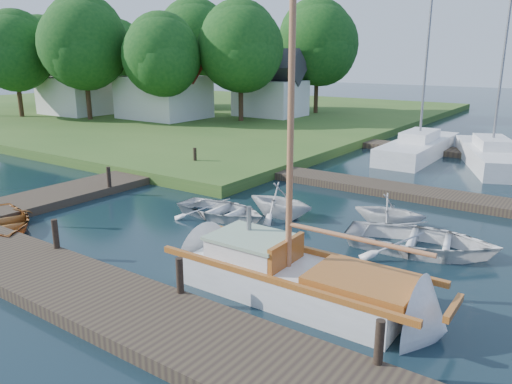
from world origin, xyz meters
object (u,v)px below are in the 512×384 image
Objects in this scene: tree_5 at (117,53)px; house_c at (271,90)px; mooring_post_5 at (195,156)px; mooring_post_1 at (55,234)px; tree_4 at (195,42)px; tender_d at (390,209)px; marina_boat_1 at (419,147)px; marina_boat_2 at (491,154)px; tree_0 at (15,52)px; sailboat at (302,283)px; house_a at (163,86)px; tree_2 at (162,55)px; tree_7 at (318,43)px; mooring_post_3 at (379,342)px; mooring_post_4 at (109,177)px; tree_6 at (41,51)px; tender_b at (280,199)px; house_b at (77,86)px; tree_3 at (241,47)px; mooring_post_2 at (180,275)px; tree_1 at (84,44)px; tender_c at (422,237)px; tender_a at (222,207)px.

house_c is at bearing 6.95° from tree_5.
tree_5 is at bearing 146.80° from mooring_post_5.
tree_4 reaches higher than mooring_post_1.
tender_d is 12.10m from marina_boat_1.
tree_0 is at bearing 74.56° from marina_boat_2.
marina_boat_2 is 2.17× the size of house_c.
sailboat is 1.56× the size of house_a.
marina_boat_2 reaches higher than tree_0.
tree_2 is 0.83× the size of tree_7.
marina_boat_1 reaches higher than mooring_post_5.
marina_boat_2 is (-1.85, 19.23, -0.12)m from mooring_post_3.
mooring_post_4 is 27.09m from tree_7.
tree_6 reaches higher than tender_d.
tree_5 is at bearing 54.51° from tender_d.
tender_b is 3.56m from tender_d.
mooring_post_5 is at bearing -76.64° from tree_7.
mooring_post_3 is at bearing -38.44° from tree_2.
tree_6 is at bearing 165.63° from house_b.
tree_7 is at bearing 120.10° from mooring_post_3.
tender_d is 28.55m from tree_7.
tree_3 is at bearing 129.23° from sailboat.
mooring_post_2 is 30.14m from house_a.
marina_boat_1 is 1.16× the size of tree_5.
tender_b is 0.26× the size of tree_1.
tender_b reaches higher than tender_c.
tender_c is 25.90m from tree_3.
house_b reaches higher than mooring_post_4.
tree_7 reaches higher than mooring_post_3.
mooring_post_5 is at bearing 90.00° from mooring_post_4.
tree_2 is at bearing -6.34° from tree_6.
tree_4 is at bearing 135.99° from mooring_post_3.
house_b is at bearing 142.77° from mooring_post_1.
marina_boat_2 is 19.27m from tree_3.
tree_6 is (-39.49, 19.23, 5.30)m from sailboat.
mooring_post_1 is 0.08× the size of sailboat.
tree_4 reaches higher than sailboat.
tree_3 is (0.00, -3.95, 3.23)m from house_c.
tree_3 reaches higher than mooring_post_1.
mooring_post_4 is 0.36× the size of tender_d.
tree_6 is (-33.00, 21.05, 4.94)m from mooring_post_1.
mooring_post_4 is at bearing 149.53° from mooring_post_2.
mooring_post_4 is 33.51m from tree_6.
tree_7 is at bearing 31.38° from marina_boat_2.
house_b reaches higher than tender_d.
tree_3 is (-18.83, 16.95, 5.39)m from tender_c.
tree_3 reaches higher than tree_2.
mooring_post_4 is 16.25m from marina_boat_1.
tender_a is at bearing -68.06° from tree_7.
mooring_post_4 is 18.08m from marina_boat_2.
tree_0 is 8.49m from tree_6.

